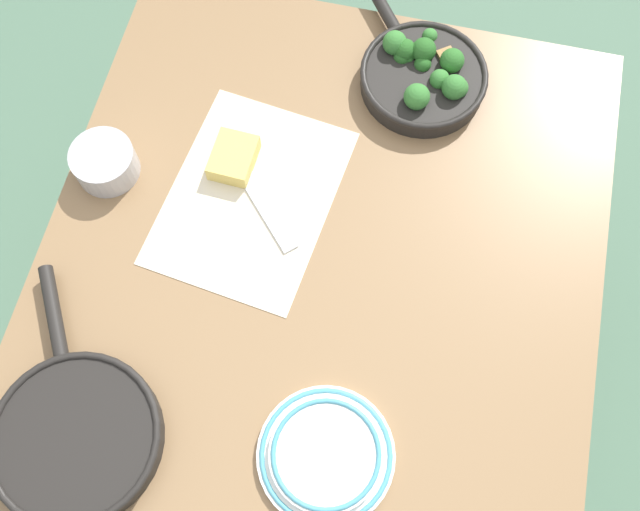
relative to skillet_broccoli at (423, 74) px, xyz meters
name	(u,v)px	position (x,y,z in m)	size (l,w,h in m)	color
ground_plane	(320,357)	(0.39, -0.11, -0.75)	(14.00, 14.00, 0.00)	#51755B
dining_table_red	(320,276)	(0.39, -0.11, -0.11)	(1.07, 0.95, 0.73)	olive
skillet_broccoli	(423,74)	(0.00, 0.00, 0.00)	(0.33, 0.28, 0.08)	black
skillet_eggs	(77,436)	(0.76, -0.40, -0.01)	(0.39, 0.29, 0.05)	black
parchment_sheet	(251,197)	(0.30, -0.25, -0.03)	(0.41, 0.32, 0.00)	beige
grater_knife	(246,174)	(0.27, -0.27, -0.02)	(0.20, 0.19, 0.02)	silver
cheese_block	(234,158)	(0.24, -0.30, -0.01)	(0.09, 0.08, 0.04)	#E0C15B
dinner_plate_stack	(326,455)	(0.71, -0.03, -0.02)	(0.21, 0.21, 0.03)	white
prep_bowl_steel	(105,162)	(0.31, -0.51, 0.00)	(0.11, 0.11, 0.06)	#B7B7BC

